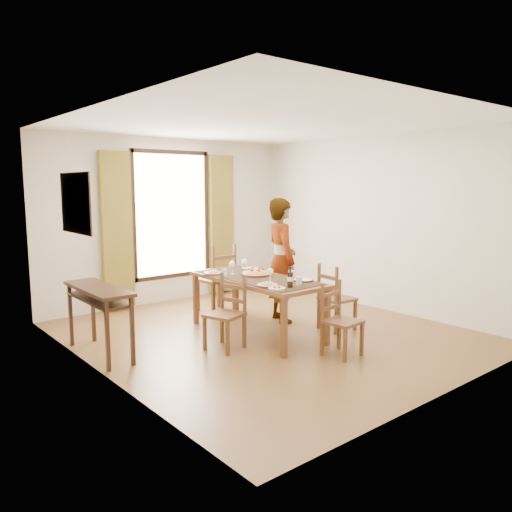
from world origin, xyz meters
TOP-DOWN VIEW (x-y plane):
  - ground at (0.00, 0.00)m, footprint 5.00×5.00m
  - room_shell at (-0.00, 0.13)m, footprint 4.60×5.10m
  - console_table at (-2.03, 0.60)m, footprint 0.38×1.20m
  - dining_table at (-0.11, 0.10)m, footprint 0.83×1.95m
  - chair_west at (-0.77, -0.13)m, footprint 0.49×0.49m
  - chair_north at (0.14, 1.35)m, footprint 0.48×0.48m
  - chair_south at (0.10, -1.15)m, footprint 0.40×0.40m
  - chair_east at (0.81, -0.45)m, footprint 0.43×0.43m
  - man at (0.56, 0.36)m, footprint 0.92×0.85m
  - plate_sw at (-0.37, -0.42)m, footprint 0.27×0.27m
  - plate_se at (0.19, -0.45)m, footprint 0.27×0.27m
  - plate_nw at (-0.40, 0.65)m, footprint 0.27×0.27m
  - plate_ne at (0.20, 0.62)m, footprint 0.27×0.27m
  - pasta_platter at (-0.03, 0.22)m, footprint 0.40×0.40m
  - caprese_plate at (-0.40, -0.62)m, footprint 0.20×0.20m
  - wine_glass_a at (-0.20, -0.28)m, footprint 0.08×0.08m
  - wine_glass_b at (0.02, 0.51)m, footprint 0.08×0.08m
  - wine_glass_c at (-0.23, 0.46)m, footprint 0.08×0.08m
  - tumbler_a at (0.19, -0.23)m, footprint 0.07×0.07m
  - tumbler_b at (-0.41, 0.41)m, footprint 0.07×0.07m
  - tumbler_c at (-0.04, -0.61)m, footprint 0.07×0.07m
  - wine_bottle at (-0.22, -0.65)m, footprint 0.07×0.07m

SIDE VIEW (x-z plane):
  - ground at x=0.00m, z-range 0.00..0.00m
  - chair_south at x=0.10m, z-range -0.03..0.82m
  - chair_west at x=-0.77m, z-range -0.03..0.86m
  - chair_east at x=0.81m, z-range -0.03..0.87m
  - chair_north at x=0.14m, z-range -0.04..1.02m
  - console_table at x=-2.03m, z-range 0.28..1.08m
  - dining_table at x=-0.11m, z-range 0.31..1.07m
  - caprese_plate at x=-0.40m, z-range 0.76..0.80m
  - plate_sw at x=-0.37m, z-range 0.76..0.81m
  - plate_se at x=0.19m, z-range 0.76..0.81m
  - plate_nw at x=-0.40m, z-range 0.76..0.81m
  - plate_ne at x=0.20m, z-range 0.76..0.81m
  - pasta_platter at x=-0.03m, z-range 0.76..0.86m
  - tumbler_a at x=0.19m, z-range 0.76..0.86m
  - tumbler_b at x=-0.41m, z-range 0.76..0.86m
  - tumbler_c at x=-0.04m, z-range 0.76..0.86m
  - wine_glass_a at x=-0.20m, z-range 0.76..0.94m
  - wine_glass_b at x=0.02m, z-range 0.76..0.94m
  - wine_glass_c at x=-0.23m, z-range 0.76..0.94m
  - wine_bottle at x=-0.22m, z-range 0.76..1.00m
  - man at x=0.56m, z-range 0.00..1.76m
  - room_shell at x=0.00m, z-range 0.17..2.91m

